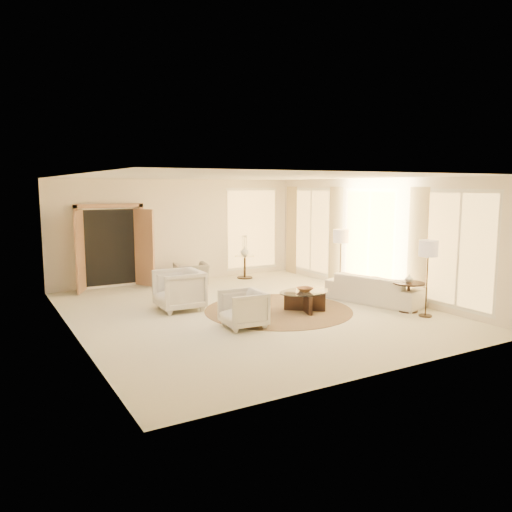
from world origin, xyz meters
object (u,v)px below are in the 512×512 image
sofa (375,289)px  side_vase (245,251)px  side_table (245,264)px  end_vase (409,279)px  accent_chair (191,270)px  floor_lamp_far (428,252)px  floor_lamp_near (341,239)px  bowl (305,289)px  end_table (408,292)px  coffee_table (305,299)px  armchair_right (243,307)px  armchair_left (179,288)px

sofa → side_vase: bearing=-1.8°
side_table → end_vase: 5.20m
accent_chair → floor_lamp_far: 6.23m
accent_chair → side_vase: (1.67, 0.06, 0.41)m
floor_lamp_near → bowl: size_ratio=4.80×
end_table → side_vase: bearing=102.8°
end_vase → side_vase: 5.19m
floor_lamp_far → end_table: bearing=90.0°
accent_chair → floor_lamp_far: floor_lamp_far is taller
coffee_table → side_vase: size_ratio=5.52×
armchair_right → accent_chair: armchair_right is taller
sofa → end_vase: size_ratio=12.54×
armchair_left → side_table: armchair_left is taller
bowl → end_vase: end_vase is taller
side_table → bowl: side_table is taller
end_vase → side_vase: size_ratio=0.67×
floor_lamp_near → armchair_left: bearing=175.9°
floor_lamp_near → side_vase: 3.10m
end_table → end_vase: bearing=153.4°
armchair_right → side_table: bearing=155.3°
sofa → floor_lamp_far: bearing=164.4°
armchair_right → armchair_left: bearing=-159.2°
end_table → side_table: (-1.16, 5.06, -0.02)m
coffee_table → side_table: 4.03m
floor_lamp_near → side_vase: size_ratio=6.01×
end_vase → side_vase: bearing=102.8°
armchair_left → floor_lamp_near: floor_lamp_near is taller
bowl → end_vase: (1.87, -1.10, 0.24)m
accent_chair → end_table: bearing=129.5°
armchair_left → side_vase: size_ratio=3.63×
accent_chair → side_vase: 1.72m
accent_chair → end_table: size_ratio=1.31×
coffee_table → end_table: (1.87, -1.10, 0.16)m
end_table → floor_lamp_far: (0.00, -0.47, 0.89)m
side_table → floor_lamp_near: floor_lamp_near is taller
accent_chair → side_vase: bearing=-167.8°
accent_chair → coffee_table: bearing=113.8°
accent_chair → end_table: accent_chair is taller
bowl → side_vase: 4.04m
floor_lamp_far → end_vase: size_ratio=8.87×
armchair_right → side_table: armchair_right is taller
armchair_right → bowl: size_ratio=2.36×
armchair_left → coffee_table: size_ratio=0.66×
end_table → armchair_right: bearing=169.2°
coffee_table → bowl: 0.20m
accent_chair → floor_lamp_near: bearing=145.6°
sofa → side_table: size_ratio=3.30×
coffee_table → floor_lamp_far: 2.66m
side_table → end_vase: bearing=-77.2°
floor_lamp_near → armchair_right: bearing=-156.5°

